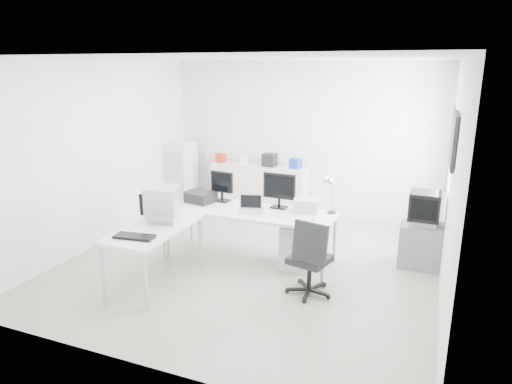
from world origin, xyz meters
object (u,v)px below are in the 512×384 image
at_px(side_desk, 156,255).
at_px(drawer_pedestal, 298,246).
at_px(tv_cabinet, 420,245).
at_px(laser_printer, 306,205).
at_px(filing_cabinet, 182,175).
at_px(inkjet_printer, 200,197).
at_px(office_chair, 310,256).
at_px(lcd_monitor_large, 279,191).
at_px(main_desk, 250,235).
at_px(lcd_monitor_small, 222,186).
at_px(laptop, 250,205).
at_px(crt_monitor, 164,203).
at_px(sideboard, 259,189).
at_px(crt_tv, 424,209).

xyz_separation_m(side_desk, drawer_pedestal, (1.55, 1.15, -0.08)).
relative_size(drawer_pedestal, tv_cabinet, 0.98).
xyz_separation_m(laser_printer, filing_cabinet, (-2.97, 1.64, -0.19)).
distance_m(laser_printer, tv_cabinet, 1.69).
relative_size(side_desk, inkjet_printer, 3.28).
bearing_deg(office_chair, lcd_monitor_large, 141.49).
xyz_separation_m(main_desk, inkjet_printer, (-0.85, 0.10, 0.45)).
height_order(lcd_monitor_small, tv_cabinet, lcd_monitor_small).
relative_size(office_chair, filing_cabinet, 0.76).
height_order(laptop, laser_printer, laptop).
bearing_deg(side_desk, tv_cabinet, 29.68).
height_order(side_desk, lcd_monitor_large, lcd_monitor_large).
bearing_deg(side_desk, crt_monitor, 90.00).
distance_m(lcd_monitor_large, sideboard, 2.20).
bearing_deg(crt_monitor, laptop, 27.38).
xyz_separation_m(laptop, crt_monitor, (-0.90, -0.75, 0.15)).
bearing_deg(main_desk, tv_cabinet, 16.72).
height_order(lcd_monitor_small, crt_monitor, crt_monitor).
height_order(drawer_pedestal, crt_monitor, crt_monitor).
xyz_separation_m(drawer_pedestal, crt_monitor, (-1.55, -0.90, 0.70)).
height_order(lcd_monitor_large, laser_printer, lcd_monitor_large).
relative_size(crt_monitor, office_chair, 0.50).
bearing_deg(side_desk, laptop, 48.01).
height_order(crt_monitor, office_chair, crt_monitor).
bearing_deg(side_desk, main_desk, 52.31).
bearing_deg(filing_cabinet, sideboard, 9.59).
bearing_deg(crt_tv, drawer_pedestal, -158.12).
xyz_separation_m(lcd_monitor_small, laser_printer, (1.30, -0.03, -0.14)).
height_order(main_desk, filing_cabinet, filing_cabinet).
relative_size(laser_printer, filing_cabinet, 0.25).
xyz_separation_m(main_desk, filing_cabinet, (-2.22, 1.86, 0.28)).
relative_size(drawer_pedestal, crt_tv, 1.20).
distance_m(laptop, sideboard, 2.37).
distance_m(laser_printer, sideboard, 2.41).
bearing_deg(crt_tv, tv_cabinet, 0.00).
relative_size(main_desk, tv_cabinet, 3.93).
xyz_separation_m(lcd_monitor_large, tv_cabinet, (1.93, 0.44, -0.69)).
height_order(main_desk, laser_printer, laser_printer).
bearing_deg(sideboard, crt_tv, -25.77).
relative_size(main_desk, side_desk, 1.71).
height_order(drawer_pedestal, laptop, laptop).
distance_m(lcd_monitor_large, office_chair, 1.27).
height_order(lcd_monitor_large, crt_monitor, crt_monitor).
xyz_separation_m(laser_printer, tv_cabinet, (1.53, 0.47, -0.54)).
distance_m(drawer_pedestal, sideboard, 2.49).
xyz_separation_m(side_desk, crt_monitor, (0.00, 0.25, 0.63)).
height_order(lcd_monitor_large, laptop, lcd_monitor_large).
relative_size(main_desk, lcd_monitor_small, 5.19).
bearing_deg(drawer_pedestal, laser_printer, 73.61).
height_order(inkjet_printer, crt_monitor, crt_monitor).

